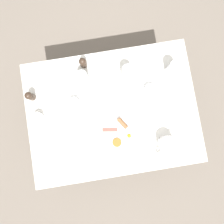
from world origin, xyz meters
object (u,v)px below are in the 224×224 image
at_px(knife_by_plate, 105,74).
at_px(spoon_for_tea, 47,140).
at_px(teapot_near, 167,144).
at_px(creamer_jug, 38,117).
at_px(napkin_folded, 77,138).
at_px(teacup_with_saucer_left, 150,90).
at_px(fork_by_plate, 42,82).
at_px(fork_spare, 152,60).
at_px(pepper_grinder, 83,63).
at_px(teacup_with_saucer_right, 74,104).
at_px(water_glass_short, 83,78).
at_px(salt_grinder, 30,96).
at_px(wine_glass_spare, 127,72).
at_px(breakfast_plate, 120,133).
at_px(water_glass_tall, 173,68).

xyz_separation_m(knife_by_plate, spoon_for_tea, (0.39, -0.47, 0.00)).
bearing_deg(knife_by_plate, spoon_for_tea, -50.28).
height_order(teapot_near, spoon_for_tea, teapot_near).
relative_size(creamer_jug, napkin_folded, 0.47).
bearing_deg(teacup_with_saucer_left, fork_by_plate, -104.17).
bearing_deg(creamer_jug, fork_spare, 107.95).
bearing_deg(pepper_grinder, spoon_for_tea, -34.71).
height_order(teacup_with_saucer_right, water_glass_short, water_glass_short).
bearing_deg(knife_by_plate, salt_grinder, -81.26).
distance_m(wine_glass_spare, salt_grinder, 0.68).
xyz_separation_m(breakfast_plate, teapot_near, (0.13, 0.29, 0.05)).
bearing_deg(water_glass_short, teacup_with_saucer_left, 71.43).
xyz_separation_m(teapot_near, teacup_with_saucer_left, (-0.38, -0.04, -0.03)).
height_order(teapot_near, water_glass_tall, water_glass_tall).
bearing_deg(teacup_with_saucer_right, spoon_for_tea, -46.77).
relative_size(teacup_with_saucer_right, fork_by_plate, 0.97).
distance_m(water_glass_tall, fork_by_plate, 0.91).
xyz_separation_m(teapot_near, salt_grinder, (-0.47, -0.86, -0.00)).
bearing_deg(teacup_with_saucer_right, fork_spare, 110.54).
bearing_deg(teacup_with_saucer_left, knife_by_plate, -119.74).
bearing_deg(breakfast_plate, spoon_for_tea, -93.66).
xyz_separation_m(teapot_near, pepper_grinder, (-0.64, -0.47, -0.00)).
bearing_deg(pepper_grinder, teacup_with_saucer_right, -21.46).
distance_m(teacup_with_saucer_left, wine_glass_spare, 0.20).
bearing_deg(salt_grinder, creamer_jug, 11.14).
bearing_deg(napkin_folded, fork_by_plate, -156.77).
xyz_separation_m(teacup_with_saucer_right, knife_by_plate, (-0.18, 0.24, -0.02)).
height_order(salt_grinder, fork_spare, salt_grinder).
bearing_deg(napkin_folded, spoon_for_tea, -96.34).
bearing_deg(teapot_near, breakfast_plate, 110.29).
relative_size(breakfast_plate, teacup_with_saucer_right, 1.66).
xyz_separation_m(breakfast_plate, pepper_grinder, (-0.51, -0.17, 0.05)).
relative_size(teapot_near, napkin_folded, 0.82).
xyz_separation_m(water_glass_short, salt_grinder, (0.06, -0.37, -0.01)).
relative_size(wine_glass_spare, spoon_for_tea, 0.89).
distance_m(teacup_with_saucer_left, salt_grinder, 0.82).
height_order(napkin_folded, knife_by_plate, napkin_folded).
bearing_deg(fork_by_plate, spoon_for_tea, -3.39).
bearing_deg(knife_by_plate, water_glass_short, -83.75).
relative_size(teacup_with_saucer_left, water_glass_short, 1.19).
xyz_separation_m(water_glass_tall, fork_by_plate, (-0.07, -0.90, -0.07)).
bearing_deg(teacup_with_saucer_left, creamer_jug, -85.43).
xyz_separation_m(water_glass_short, knife_by_plate, (-0.02, 0.15, -0.07)).
distance_m(pepper_grinder, salt_grinder, 0.43).
bearing_deg(salt_grinder, fork_by_plate, 140.73).
height_order(salt_grinder, napkin_folded, salt_grinder).
distance_m(teapot_near, pepper_grinder, 0.79).
height_order(teacup_with_saucer_left, water_glass_short, water_glass_short).
height_order(creamer_jug, fork_by_plate, creamer_jug).
relative_size(creamer_jug, knife_by_plate, 0.53).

